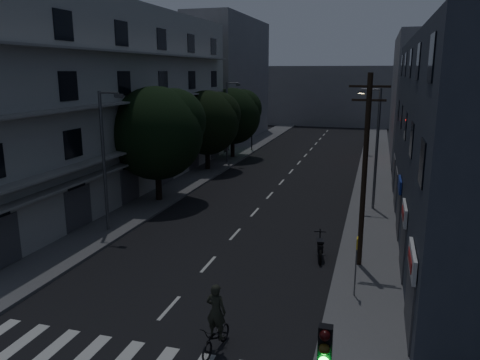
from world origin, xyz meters
The scene contains 21 objects.
ground centered at (0.00, 25.00, 0.00)m, with size 160.00×160.00×0.00m, color black.
sidewalk_left centered at (-7.50, 25.00, 0.07)m, with size 3.00×90.00×0.15m, color #565659.
sidewalk_right centered at (7.50, 25.00, 0.07)m, with size 3.00×90.00×0.15m, color #565659.
lane_markings centered at (0.00, 31.25, 0.01)m, with size 0.15×60.50×0.01m.
building_left centered at (-11.98, 18.00, 6.99)m, with size 7.00×36.00×14.00m.
building_right centered at (11.99, 14.00, 5.50)m, with size 6.19×28.00×11.00m.
building_far_left centered at (-12.00, 48.00, 8.00)m, with size 6.00×20.00×16.00m, color slate.
building_far_right centered at (12.00, 42.00, 6.50)m, with size 6.00×20.00×13.00m, color slate.
building_far_end centered at (0.00, 70.00, 5.00)m, with size 24.00×8.00×10.00m, color slate.
tree_near centered at (-7.24, 16.20, 5.20)m, with size 6.54×6.54×8.07m.
tree_mid centered at (-7.66, 27.43, 4.74)m, with size 5.97×5.97×7.35m.
tree_far centered at (-7.28, 34.18, 4.75)m, with size 5.93×5.93×7.34m.
traffic_signal_far_right centered at (6.60, 39.46, 3.10)m, with size 0.28×0.37×4.10m.
traffic_signal_far_left centered at (-6.53, 39.05, 3.10)m, with size 0.28×0.37×4.10m.
street_lamp_left_near centered at (-7.19, 9.37, 4.60)m, with size 1.51×0.25×8.00m.
street_lamp_right centered at (7.44, 18.19, 4.60)m, with size 1.51×0.25×8.00m.
street_lamp_left_far centered at (-6.88, 31.13, 4.60)m, with size 1.51×0.25×8.00m.
utility_pole centered at (7.07, 8.25, 4.87)m, with size 1.80×0.24×9.00m.
bus_stop_sign centered at (7.03, 4.89, 1.89)m, with size 0.06×0.35×2.52m.
motorcycle centered at (5.14, 8.79, 0.54)m, with size 0.64×2.12×1.36m.
cyclist centered at (2.77, -0.22, 0.82)m, with size 0.93×1.99×2.43m.
Camera 1 is at (7.50, -13.49, 9.22)m, focal length 35.00 mm.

